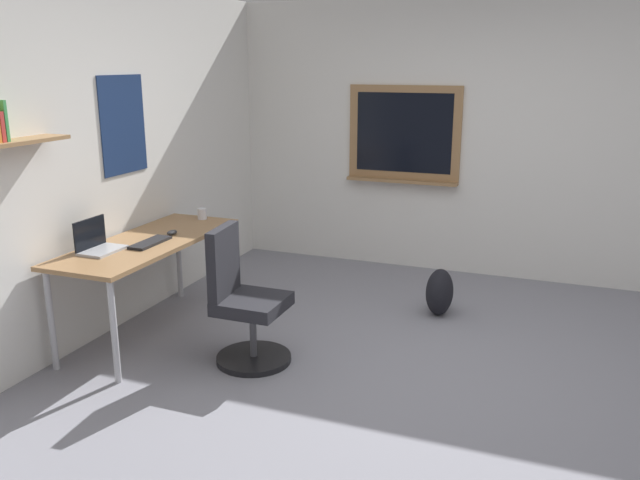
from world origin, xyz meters
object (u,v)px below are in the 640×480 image
Objects in this scene: office_chair at (244,305)px; coffee_mug at (202,214)px; backpack at (440,292)px; laptop at (98,244)px; computer_mouse at (172,232)px; keyboard at (150,243)px; desk at (149,249)px.

office_chair is 10.33× the size of coffee_mug.
laptop is at bearing 125.98° from backpack.
backpack is at bearing -62.86° from computer_mouse.
coffee_mug is at bearing 102.81° from backpack.
laptop is 3.37× the size of coffee_mug.
keyboard is at bearing 123.46° from backpack.
desk is 0.93m from office_chair.
backpack is at bearing -59.35° from desk.
office_chair is at bearing -96.73° from keyboard.
backpack is (1.25, -1.89, -0.56)m from keyboard.
desk is 0.42m from laptop.
laptop is at bearing 100.76° from office_chair.
laptop is 0.61m from computer_mouse.
keyboard is (0.29, -0.23, -0.04)m from laptop.
office_chair is at bearing -115.14° from computer_mouse.
office_chair is 3.06× the size of laptop.
keyboard is (0.09, 0.80, 0.34)m from office_chair.
coffee_mug is (1.10, -0.18, -0.01)m from laptop.
office_chair is 2.57× the size of keyboard.
coffee_mug reaches higher than keyboard.
computer_mouse is at bearing 64.86° from office_chair.
laptop is 2.98× the size of computer_mouse.
computer_mouse is 0.27× the size of backpack.
backpack is at bearing -77.19° from coffee_mug.
desk is 4.28× the size of backpack.
keyboard is 0.28m from computer_mouse.
laptop is at bearing 170.76° from coffee_mug.
computer_mouse is 2.20m from backpack.
backpack is at bearing -56.54° from keyboard.
laptop is (-0.37, 0.15, 0.12)m from desk.
coffee_mug is at bearing 5.42° from computer_mouse.
desk is 4.46× the size of keyboard.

